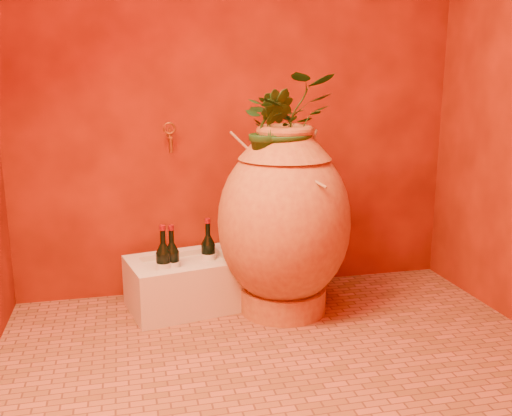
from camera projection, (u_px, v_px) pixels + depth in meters
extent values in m
plane|color=brown|center=(287.00, 367.00, 2.44)|extent=(2.50, 2.50, 0.00)
cube|color=#521104|center=(238.00, 69.00, 3.11)|extent=(2.50, 0.02, 2.50)
cylinder|color=#B17432|center=(283.00, 299.00, 3.02)|extent=(0.55, 0.55, 0.13)
ellipsoid|color=#B17432|center=(284.00, 223.00, 2.93)|extent=(0.84, 0.84, 0.86)
cone|color=#B17432|center=(285.00, 146.00, 2.84)|extent=(0.58, 0.58, 0.13)
torus|color=#B17432|center=(285.00, 131.00, 2.82)|extent=(0.36, 0.36, 0.05)
cylinder|color=olive|center=(272.00, 172.00, 2.80)|extent=(0.37, 0.30, 0.38)
cylinder|color=olive|center=(288.00, 166.00, 2.74)|extent=(0.28, 0.38, 0.17)
cylinder|color=olive|center=(309.00, 160.00, 2.80)|extent=(0.19, 0.31, 0.27)
cube|color=beige|center=(186.00, 286.00, 3.04)|extent=(0.65, 0.51, 0.24)
cube|color=beige|center=(182.00, 252.00, 3.16)|extent=(0.59, 0.19, 0.03)
cube|color=beige|center=(188.00, 271.00, 2.86)|extent=(0.59, 0.19, 0.03)
cube|color=beige|center=(136.00, 265.00, 2.96)|extent=(0.12, 0.25, 0.03)
cube|color=beige|center=(232.00, 258.00, 3.07)|extent=(0.12, 0.25, 0.03)
cylinder|color=black|center=(208.00, 260.00, 3.09)|extent=(0.07, 0.07, 0.18)
cone|color=black|center=(208.00, 240.00, 3.07)|extent=(0.07, 0.07, 0.05)
cylinder|color=black|center=(208.00, 229.00, 3.05)|extent=(0.03, 0.03, 0.07)
cylinder|color=maroon|center=(208.00, 221.00, 3.04)|extent=(0.03, 0.03, 0.02)
cylinder|color=silver|center=(208.00, 260.00, 3.09)|extent=(0.08, 0.08, 0.08)
cylinder|color=black|center=(172.00, 268.00, 2.96)|extent=(0.07, 0.07, 0.18)
cone|color=black|center=(172.00, 247.00, 2.94)|extent=(0.07, 0.07, 0.05)
cylinder|color=black|center=(171.00, 236.00, 2.92)|extent=(0.03, 0.03, 0.07)
cylinder|color=maroon|center=(171.00, 228.00, 2.91)|extent=(0.03, 0.03, 0.02)
cylinder|color=silver|center=(172.00, 268.00, 2.96)|extent=(0.08, 0.08, 0.08)
cylinder|color=black|center=(164.00, 270.00, 2.93)|extent=(0.08, 0.08, 0.18)
cone|color=black|center=(163.00, 248.00, 2.91)|extent=(0.08, 0.08, 0.05)
cylinder|color=black|center=(163.00, 236.00, 2.89)|extent=(0.03, 0.03, 0.07)
cylinder|color=maroon|center=(162.00, 228.00, 2.88)|extent=(0.03, 0.03, 0.03)
cylinder|color=silver|center=(164.00, 270.00, 2.93)|extent=(0.08, 0.08, 0.08)
cylinder|color=#986523|center=(170.00, 137.00, 3.04)|extent=(0.02, 0.13, 0.02)
cylinder|color=#986523|center=(171.00, 145.00, 2.99)|extent=(0.02, 0.02, 0.07)
torus|color=#986523|center=(169.00, 128.00, 3.03)|extent=(0.07, 0.01, 0.07)
cylinder|color=#986523|center=(169.00, 133.00, 3.03)|extent=(0.01, 0.01, 0.05)
imported|color=#1A4318|center=(285.00, 125.00, 2.83)|extent=(0.52, 0.47, 0.51)
imported|color=#1A4318|center=(270.00, 129.00, 2.75)|extent=(0.26, 0.23, 0.39)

